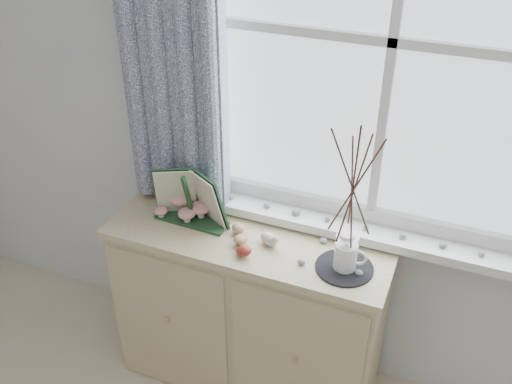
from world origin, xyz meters
TOP-DOWN VIEW (x-y plane):
  - sideboard at (-0.15, 1.75)m, footprint 1.20×0.45m
  - botanical_book at (-0.41, 1.72)m, footprint 0.37×0.14m
  - toadstool_cluster at (-0.45, 1.77)m, footprint 0.23×0.17m
  - wooden_eggs at (-0.16, 1.68)m, footprint 0.13×0.17m
  - songbird_figurine at (-0.05, 1.72)m, footprint 0.13×0.09m
  - crocheted_doily at (0.27, 1.69)m, footprint 0.22×0.22m
  - twig_pitcher at (0.27, 1.69)m, footprint 0.25×0.25m
  - sideboard_pebbles at (0.15, 1.75)m, footprint 0.33×0.23m

SIDE VIEW (x-z plane):
  - sideboard at x=-0.15m, z-range 0.00..0.85m
  - crocheted_doily at x=0.27m, z-range 0.85..0.86m
  - sideboard_pebbles at x=0.15m, z-range 0.85..0.87m
  - wooden_eggs at x=-0.16m, z-range 0.84..0.91m
  - songbird_figurine at x=-0.05m, z-range 0.85..0.91m
  - toadstool_cluster at x=-0.45m, z-range 0.86..0.96m
  - botanical_book at x=-0.41m, z-range 0.85..1.11m
  - twig_pitcher at x=0.27m, z-range 0.90..1.56m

